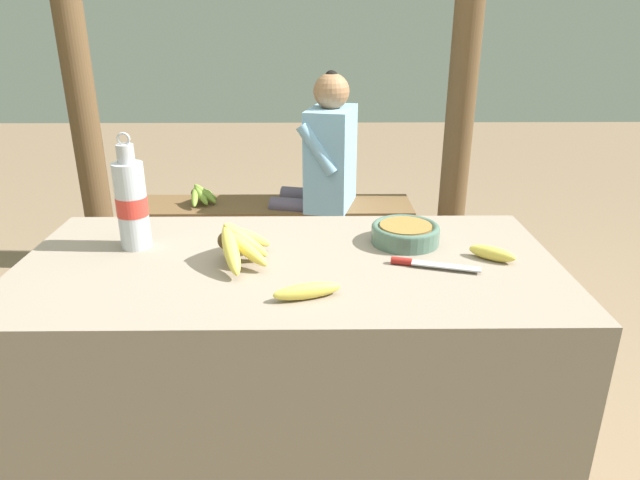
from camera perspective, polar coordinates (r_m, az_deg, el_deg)
ground_plane at (r=1.94m, az=-2.71°, el=-21.39°), size 12.00×12.00×0.00m
market_counter at (r=1.72m, az=-2.93°, el=-12.83°), size 1.46×0.72×0.70m
banana_bunch_ripe at (r=1.53m, az=-8.15°, el=-0.16°), size 0.15×0.28×0.12m
serving_bowl at (r=1.67m, az=8.53°, el=0.75°), size 0.20×0.20×0.06m
water_bottle at (r=1.68m, az=-18.31°, el=3.51°), size 0.09×0.09×0.33m
loose_banana_front at (r=1.34m, az=-1.29°, el=-5.11°), size 0.17×0.08×0.04m
loose_banana_side at (r=1.61m, az=16.82°, el=-1.26°), size 0.13×0.11×0.04m
knife at (r=1.53m, az=10.20°, el=-2.32°), size 0.23×0.09×0.02m
wooden_bench at (r=2.96m, az=-4.71°, el=2.35°), size 1.42×0.32×0.41m
seated_vendor at (r=2.85m, az=0.17°, el=7.37°), size 0.45×0.42×1.08m
banana_bunch_green at (r=2.97m, az=-11.80°, el=4.56°), size 0.15×0.23×0.12m
support_post_near at (r=3.19m, az=-23.61°, el=18.29°), size 0.15×0.15×2.45m
support_post_far at (r=3.06m, az=14.51°, el=19.26°), size 0.15×0.15×2.45m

